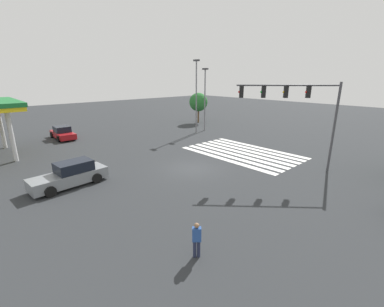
{
  "coord_description": "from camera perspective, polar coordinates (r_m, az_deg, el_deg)",
  "views": [
    {
      "loc": [
        -14.28,
        13.13,
        7.08
      ],
      "look_at": [
        0.0,
        0.0,
        1.27
      ],
      "focal_mm": 24.0,
      "sensor_mm": 36.0,
      "label": 1
    }
  ],
  "objects": [
    {
      "name": "street_light_pole_b",
      "position": [
        33.31,
        0.96,
        13.74
      ],
      "size": [
        0.8,
        0.36,
        9.11
      ],
      "color": "slate",
      "rests_on": "ground_plane"
    },
    {
      "name": "traffic_signal_mast",
      "position": [
        20.71,
        22.66,
        10.07
      ],
      "size": [
        5.38,
        5.38,
        6.74
      ],
      "rotation": [
        0.0,
        0.0,
        0.79
      ],
      "color": "#47474C",
      "rests_on": "ground_plane"
    },
    {
      "name": "car_0",
      "position": [
        19.14,
        -25.4,
        -4.34
      ],
      "size": [
        2.21,
        4.97,
        1.63
      ],
      "rotation": [
        0.0,
        0.0,
        1.65
      ],
      "color": "gray",
      "rests_on": "ground_plane"
    },
    {
      "name": "pedestrian",
      "position": [
        10.83,
        1.05,
        -18.37
      ],
      "size": [
        0.4,
        0.42,
        1.56
      ],
      "rotation": [
        0.0,
        0.0,
        -0.73
      ],
      "color": "#232842",
      "rests_on": "ground_plane"
    },
    {
      "name": "crosswalk_markings",
      "position": [
        25.39,
        11.1,
        0.18
      ],
      "size": [
        10.78,
        6.3,
        0.01
      ],
      "rotation": [
        0.0,
        0.0,
        1.57
      ],
      "color": "silver",
      "rests_on": "ground_plane"
    },
    {
      "name": "tree_corner_b",
      "position": [
        41.34,
        1.43,
        11.34
      ],
      "size": [
        2.89,
        2.89,
        4.7
      ],
      "color": "brown",
      "rests_on": "ground_plane"
    },
    {
      "name": "street_light_pole_a",
      "position": [
        34.87,
        2.88,
        13.03
      ],
      "size": [
        0.8,
        0.36,
        8.15
      ],
      "color": "slate",
      "rests_on": "ground_plane"
    },
    {
      "name": "ground_plane",
      "position": [
        20.65,
        -0.0,
        -3.37
      ],
      "size": [
        123.61,
        123.61,
        0.0
      ],
      "primitive_type": "plane",
      "color": "#2B2D30"
    },
    {
      "name": "car_1",
      "position": [
        34.18,
        -26.8,
        4.07
      ],
      "size": [
        4.56,
        2.08,
        1.49
      ],
      "rotation": [
        0.0,
        0.0,
        3.13
      ],
      "color": "maroon",
      "rests_on": "ground_plane"
    }
  ]
}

